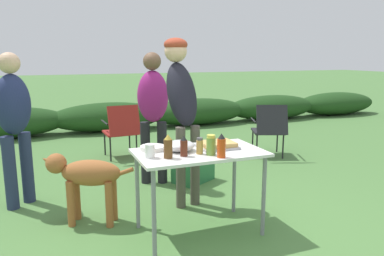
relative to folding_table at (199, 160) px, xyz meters
name	(u,v)px	position (x,y,z in m)	size (l,w,h in m)	color
ground_plane	(199,231)	(0.00, 0.00, -0.66)	(60.00, 60.00, 0.00)	#4C7A3D
shrub_hedge	(108,117)	(0.00, 4.92, -0.37)	(14.40, 0.90, 0.59)	#1E4219
folding_table	(199,160)	(0.00, 0.00, 0.00)	(1.10, 0.64, 0.74)	silver
food_tray	(217,145)	(0.19, 0.05, 0.10)	(0.33, 0.28, 0.06)	#9E9EA3
plate_stack	(153,148)	(-0.37, 0.18, 0.10)	(0.22, 0.22, 0.04)	white
mixing_bowl	(180,146)	(-0.15, 0.07, 0.12)	(0.25, 0.25, 0.09)	silver
paper_cup_stack	(150,151)	(-0.45, -0.04, 0.13)	(0.08, 0.08, 0.11)	white
bbq_sauce_bottle	(184,146)	(-0.18, -0.10, 0.16)	(0.06, 0.06, 0.17)	#562314
beer_bottle	(168,147)	(-0.32, -0.11, 0.17)	(0.07, 0.07, 0.20)	brown
spice_jar	(200,146)	(-0.03, -0.08, 0.14)	(0.06, 0.06, 0.14)	#B2893D
relish_jar	(211,145)	(0.04, -0.14, 0.16)	(0.08, 0.08, 0.17)	olive
hot_sauce_bottle	(221,146)	(0.09, -0.25, 0.17)	(0.07, 0.07, 0.20)	#CC4214
standing_person_in_dark_puffer	(181,97)	(0.10, 0.72, 0.47)	(0.37, 0.50, 1.73)	#4C473D
standing_person_in_olive_jacket	(153,106)	(-0.01, 1.42, 0.29)	(0.44, 0.37, 1.59)	black
standing_person_in_navy_coat	(14,117)	(-1.51, 1.25, 0.28)	(0.47, 0.47, 1.58)	#232D4C
dog	(86,176)	(-0.91, 0.55, -0.20)	(0.82, 0.46, 0.67)	#9E5B2D
camp_chair_green_behind_table	(122,128)	(-0.16, 2.67, -0.20)	(0.51, 0.61, 0.83)	maroon
camp_chair_near_hedge	(269,127)	(1.97, 1.91, -0.20)	(0.65, 0.72, 0.83)	#232328
cooler_box	(193,168)	(0.46, 1.29, -0.49)	(0.58, 0.51, 0.34)	#286B3D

